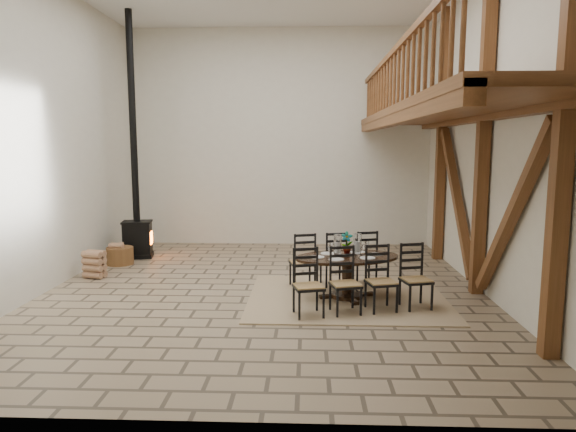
{
  "coord_description": "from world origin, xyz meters",
  "views": [
    {
      "loc": [
        0.7,
        -8.06,
        2.34
      ],
      "look_at": [
        0.36,
        0.4,
        1.17
      ],
      "focal_mm": 32.0,
      "sensor_mm": 36.0,
      "label": 1
    }
  ],
  "objects_px": {
    "dining_table": "(349,277)",
    "log_basket": "(120,255)",
    "log_stack": "(94,264)",
    "wood_stove": "(136,203)"
  },
  "relations": [
    {
      "from": "dining_table",
      "to": "log_basket",
      "type": "relative_size",
      "value": 4.15
    },
    {
      "from": "log_basket",
      "to": "log_stack",
      "type": "distance_m",
      "value": 1.07
    },
    {
      "from": "wood_stove",
      "to": "log_basket",
      "type": "bearing_deg",
      "value": -113.13
    },
    {
      "from": "log_basket",
      "to": "wood_stove",
      "type": "bearing_deg",
      "value": 76.56
    },
    {
      "from": "log_stack",
      "to": "log_basket",
      "type": "bearing_deg",
      "value": 86.62
    },
    {
      "from": "wood_stove",
      "to": "log_basket",
      "type": "height_order",
      "value": "wood_stove"
    },
    {
      "from": "dining_table",
      "to": "wood_stove",
      "type": "relative_size",
      "value": 0.43
    },
    {
      "from": "wood_stove",
      "to": "dining_table",
      "type": "bearing_deg",
      "value": -43.53
    },
    {
      "from": "wood_stove",
      "to": "log_stack",
      "type": "bearing_deg",
      "value": -106.87
    },
    {
      "from": "log_stack",
      "to": "dining_table",
      "type": "bearing_deg",
      "value": -14.17
    }
  ]
}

